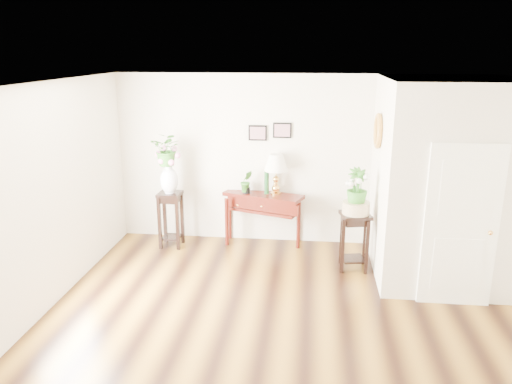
% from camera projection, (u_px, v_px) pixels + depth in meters
% --- Properties ---
extents(floor, '(6.00, 5.50, 0.02)m').
position_uv_depth(floor, '(286.00, 325.00, 5.95)').
color(floor, brown).
rests_on(floor, ground).
extents(ceiling, '(6.00, 5.50, 0.02)m').
position_uv_depth(ceiling, '(291.00, 86.00, 5.17)').
color(ceiling, white).
rests_on(ceiling, ground).
extents(wall_back, '(6.00, 0.02, 2.80)m').
position_uv_depth(wall_back, '(297.00, 161.00, 8.19)').
color(wall_back, beige).
rests_on(wall_back, ground).
extents(wall_front, '(6.00, 0.02, 2.80)m').
position_uv_depth(wall_front, '(264.00, 362.00, 2.94)').
color(wall_front, beige).
rests_on(wall_front, ground).
extents(wall_left, '(0.02, 5.50, 2.80)m').
position_uv_depth(wall_left, '(35.00, 205.00, 5.89)').
color(wall_left, beige).
rests_on(wall_left, ground).
extents(partition, '(1.80, 1.95, 2.80)m').
position_uv_depth(partition, '(444.00, 179.00, 7.03)').
color(partition, beige).
rests_on(partition, floor).
extents(door, '(0.90, 0.05, 2.10)m').
position_uv_depth(door, '(461.00, 227.00, 6.17)').
color(door, white).
rests_on(door, floor).
extents(art_print_left, '(0.30, 0.02, 0.25)m').
position_uv_depth(art_print_left, '(258.00, 133.00, 8.11)').
color(art_print_left, black).
rests_on(art_print_left, wall_back).
extents(art_print_right, '(0.30, 0.02, 0.25)m').
position_uv_depth(art_print_right, '(282.00, 130.00, 8.06)').
color(art_print_right, black).
rests_on(art_print_right, wall_back).
extents(wall_ornament, '(0.07, 0.51, 0.51)m').
position_uv_depth(wall_ornament, '(378.00, 131.00, 7.07)').
color(wall_ornament, orange).
rests_on(wall_ornament, partition).
extents(console_table, '(1.38, 0.83, 0.87)m').
position_uv_depth(console_table, '(263.00, 219.00, 8.34)').
color(console_table, '#350D09').
rests_on(console_table, floor).
extents(table_lamp, '(0.45, 0.45, 0.68)m').
position_uv_depth(table_lamp, '(276.00, 173.00, 8.10)').
color(table_lamp, gold).
rests_on(table_lamp, console_table).
extents(green_vase, '(0.08, 0.08, 0.38)m').
position_uv_depth(green_vase, '(267.00, 184.00, 8.17)').
color(green_vase, '#17441F').
rests_on(green_vase, console_table).
extents(potted_plant, '(0.25, 0.23, 0.36)m').
position_uv_depth(potted_plant, '(246.00, 182.00, 8.20)').
color(potted_plant, '#2E7120').
rests_on(potted_plant, console_table).
extents(plant_stand_a, '(0.37, 0.37, 0.92)m').
position_uv_depth(plant_stand_a, '(171.00, 219.00, 8.21)').
color(plant_stand_a, black).
rests_on(plant_stand_a, floor).
extents(porcelain_vase, '(0.35, 0.35, 0.50)m').
position_uv_depth(porcelain_vase, '(169.00, 179.00, 8.02)').
color(porcelain_vase, silver).
rests_on(porcelain_vase, plant_stand_a).
extents(lily_arrangement, '(0.55, 0.50, 0.54)m').
position_uv_depth(lily_arrangement, '(168.00, 152.00, 7.90)').
color(lily_arrangement, '#2E7120').
rests_on(lily_arrangement, porcelain_vase).
extents(plant_stand_b, '(0.48, 0.48, 0.86)m').
position_uv_depth(plant_stand_b, '(354.00, 241.00, 7.37)').
color(plant_stand_b, black).
rests_on(plant_stand_b, floor).
extents(ceramic_bowl, '(0.44, 0.44, 0.18)m').
position_uv_depth(ceramic_bowl, '(356.00, 208.00, 7.23)').
color(ceramic_bowl, tan).
rests_on(ceramic_bowl, plant_stand_b).
extents(narcissus, '(0.41, 0.41, 0.55)m').
position_uv_depth(narcissus, '(357.00, 187.00, 7.14)').
color(narcissus, '#2E7120').
rests_on(narcissus, ceramic_bowl).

